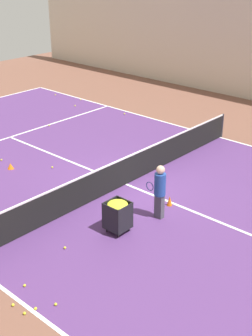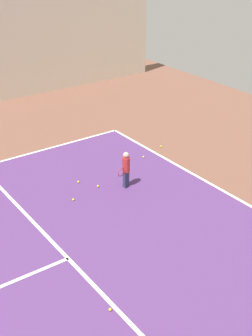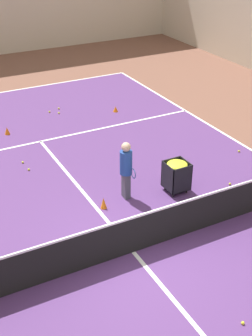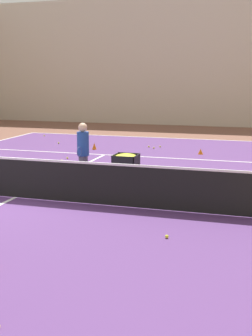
{
  "view_description": "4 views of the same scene",
  "coord_description": "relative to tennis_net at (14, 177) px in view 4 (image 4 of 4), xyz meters",
  "views": [
    {
      "loc": [
        10.56,
        9.52,
        7.17
      ],
      "look_at": [
        0.0,
        0.0,
        0.61
      ],
      "focal_mm": 50.0,
      "sensor_mm": 36.0,
      "label": 1
    },
    {
      "loc": [
        -8.2,
        -2.55,
        7.17
      ],
      "look_at": [
        2.07,
        -9.89,
        0.65
      ],
      "focal_mm": 50.0,
      "sensor_mm": 36.0,
      "label": 2
    },
    {
      "loc": [
        -4.15,
        -7.5,
        7.06
      ],
      "look_at": [
        0.96,
        2.19,
        0.93
      ],
      "focal_mm": 50.0,
      "sensor_mm": 36.0,
      "label": 3
    },
    {
      "loc": [
        5.94,
        -9.95,
        3.0
      ],
      "look_at": [
        2.35,
        1.8,
        0.55
      ],
      "focal_mm": 50.0,
      "sensor_mm": 36.0,
      "label": 4
    }
  ],
  "objects": [
    {
      "name": "tennis_ball_18",
      "position": [
        -0.98,
        4.9,
        -0.49
      ],
      "size": [
        0.07,
        0.07,
        0.07
      ],
      "primitive_type": "sphere",
      "color": "yellow",
      "rests_on": "ground"
    },
    {
      "name": "coach_at_net",
      "position": [
        0.96,
        2.18,
        0.44
      ],
      "size": [
        0.35,
        0.67,
        1.69
      ],
      "rotation": [
        0.0,
        0.0,
        -1.62
      ],
      "color": "#4C4C56",
      "rests_on": "ground"
    },
    {
      "name": "tennis_ball_21",
      "position": [
        -2.37,
        4.47,
        -0.49
      ],
      "size": [
        0.07,
        0.07,
        0.07
      ],
      "primitive_type": "sphere",
      "color": "yellow",
      "rests_on": "ground"
    },
    {
      "name": "tennis_ball_16",
      "position": [
        1.6,
        9.16,
        -0.49
      ],
      "size": [
        0.07,
        0.07,
        0.07
      ],
      "primitive_type": "sphere",
      "color": "yellow",
      "rests_on": "ground"
    },
    {
      "name": "tennis_ball_2",
      "position": [
        5.59,
        1.82,
        -0.49
      ],
      "size": [
        0.07,
        0.07,
        0.07
      ],
      "primitive_type": "sphere",
      "color": "yellow",
      "rests_on": "ground"
    },
    {
      "name": "tennis_ball_9",
      "position": [
        -1.0,
        5.44,
        -0.49
      ],
      "size": [
        0.07,
        0.07,
        0.07
      ],
      "primitive_type": "sphere",
      "color": "yellow",
      "rests_on": "ground"
    },
    {
      "name": "training_cone_1",
      "position": [
        -0.85,
        7.79,
        -0.39
      ],
      "size": [
        0.19,
        0.19,
        0.27
      ],
      "primitive_type": "cone",
      "color": "orange",
      "rests_on": "ground"
    },
    {
      "name": "hall_enclosure_far",
      "position": [
        0.0,
        18.16,
        3.26
      ],
      "size": [
        23.85,
        0.15,
        7.57
      ],
      "color": "beige",
      "rests_on": "ground"
    },
    {
      "name": "tennis_ball_15",
      "position": [
        4.24,
        -1.78,
        -0.49
      ],
      "size": [
        0.07,
        0.07,
        0.07
      ],
      "primitive_type": "sphere",
      "color": "yellow",
      "rests_on": "ground"
    },
    {
      "name": "tennis_ball_14",
      "position": [
        1.15,
        9.0,
        -0.49
      ],
      "size": [
        0.07,
        0.07,
        0.07
      ],
      "primitive_type": "sphere",
      "color": "yellow",
      "rests_on": "ground"
    },
    {
      "name": "training_cone_3",
      "position": [
        3.49,
        7.88,
        -0.42
      ],
      "size": [
        0.2,
        0.2,
        0.22
      ],
      "primitive_type": "cone",
      "color": "orange",
      "rests_on": "ground"
    },
    {
      "name": "training_cone_2",
      "position": [
        0.17,
        1.98,
        -0.36
      ],
      "size": [
        0.17,
        0.17,
        0.32
      ],
      "primitive_type": "cone",
      "color": "orange",
      "rests_on": "ground"
    },
    {
      "name": "ball_cart",
      "position": [
        2.35,
        1.8,
        0.14
      ],
      "size": [
        0.62,
        0.62,
        0.94
      ],
      "color": "black",
      "rests_on": "ground"
    },
    {
      "name": "tennis_ball_10",
      "position": [
        -2.94,
        8.84,
        -0.49
      ],
      "size": [
        0.07,
        0.07,
        0.07
      ],
      "primitive_type": "sphere",
      "color": "yellow",
      "rests_on": "ground"
    },
    {
      "name": "tennis_ball_25",
      "position": [
        -4.73,
        10.99,
        -0.49
      ],
      "size": [
        0.07,
        0.07,
        0.07
      ],
      "primitive_type": "sphere",
      "color": "yellow",
      "rests_on": "ground"
    },
    {
      "name": "court_playing_area",
      "position": [
        0.0,
        0.0,
        -0.53
      ],
      "size": [
        11.97,
        24.29,
        0.0
      ],
      "color": "#563370",
      "rests_on": "ground"
    },
    {
      "name": "tennis_ball_22",
      "position": [
        1.44,
        8.71,
        -0.49
      ],
      "size": [
        0.07,
        0.07,
        0.07
      ],
      "primitive_type": "sphere",
      "color": "yellow",
      "rests_on": "ground"
    },
    {
      "name": "line_centre_service",
      "position": [
        0.0,
        0.0,
        -0.52
      ],
      "size": [
        0.1,
        13.36,
        0.0
      ],
      "primitive_type": "cube",
      "color": "white",
      "rests_on": "ground"
    },
    {
      "name": "line_service_far",
      "position": [
        0.0,
        6.68,
        -0.52
      ],
      "size": [
        11.97,
        0.1,
        0.0
      ],
      "primitive_type": "cube",
      "color": "white",
      "rests_on": "ground"
    },
    {
      "name": "line_baseline_far",
      "position": [
        0.0,
        12.15,
        -0.52
      ],
      "size": [
        11.97,
        0.1,
        0.0
      ],
      "primitive_type": "cube",
      "color": "white",
      "rests_on": "ground"
    },
    {
      "name": "tennis_net",
      "position": [
        0.0,
        0.0,
        0.0
      ],
      "size": [
        12.27,
        0.1,
        1.02
      ],
      "color": "#2D2D33",
      "rests_on": "ground"
    },
    {
      "name": "tennis_ball_27",
      "position": [
        5.52,
        2.86,
        -0.49
      ],
      "size": [
        0.07,
        0.07,
        0.07
      ],
      "primitive_type": "sphere",
      "color": "yellow",
      "rests_on": "ground"
    },
    {
      "name": "tennis_ball_24",
      "position": [
        3.93,
        1.35,
        -0.49
      ],
      "size": [
        0.07,
        0.07,
        0.07
      ],
      "primitive_type": "sphere",
      "color": "yellow",
      "rests_on": "ground"
    },
    {
      "name": "ground_plane",
      "position": [
        0.0,
        0.0,
        -0.53
      ],
      "size": [
        40.17,
        40.17,
        0.0
      ],
      "primitive_type": "plane",
      "color": "brown"
    }
  ]
}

